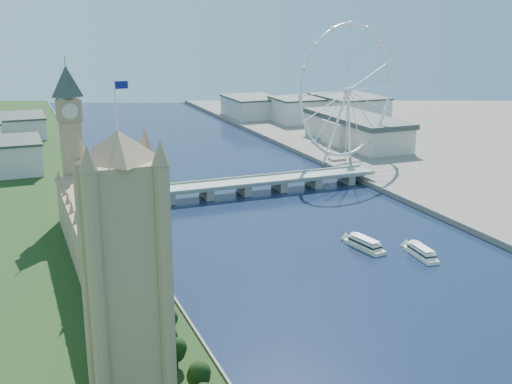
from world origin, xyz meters
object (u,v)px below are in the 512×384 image
london_eye (348,91)px  tour_boat_far (421,257)px  tour_boat_near (364,249)px  victoria_tower (125,262)px

london_eye → tour_boat_far: size_ratio=4.05×
tour_boat_near → victoria_tower: bearing=-155.7°
victoria_tower → tour_boat_far: size_ratio=3.65×
tour_boat_near → tour_boat_far: bearing=-54.7°
london_eye → tour_boat_far: 239.32m
victoria_tower → london_eye: (254.98, 300.08, 13.03)m
victoria_tower → london_eye: london_eye is taller
victoria_tower → tour_boat_near: bearing=33.7°
tour_boat_far → london_eye: bearing=76.7°
victoria_tower → tour_boat_far: bearing=24.4°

